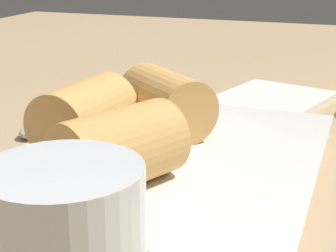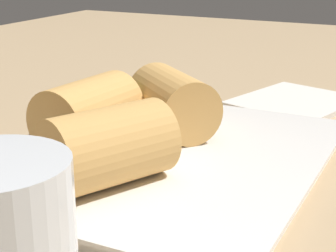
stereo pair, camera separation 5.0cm
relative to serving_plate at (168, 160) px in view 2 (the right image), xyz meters
The scene contains 7 objects.
table_surface 2.48cm from the serving_plate, 149.57° to the right, with size 180.00×140.00×2.00cm.
serving_plate is the anchor object (origin of this frame).
roll_front_left 7.79cm from the serving_plate, ahead, with size 10.10×8.61×5.46cm.
roll_front_right 6.57cm from the serving_plate, 155.59° to the right, with size 9.74×10.07×5.46cm.
roll_back_left 7.66cm from the serving_plate, 84.64° to the right, with size 9.74×6.16×5.46cm.
spoon 14.88cm from the serving_plate, 91.06° to the right, with size 19.74×3.30×1.14cm.
napkin 23.93cm from the serving_plate, 169.47° to the left, with size 15.83×14.49×0.60cm.
Camera 2 is at (39.40, 19.87, 19.56)cm, focal length 60.00 mm.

